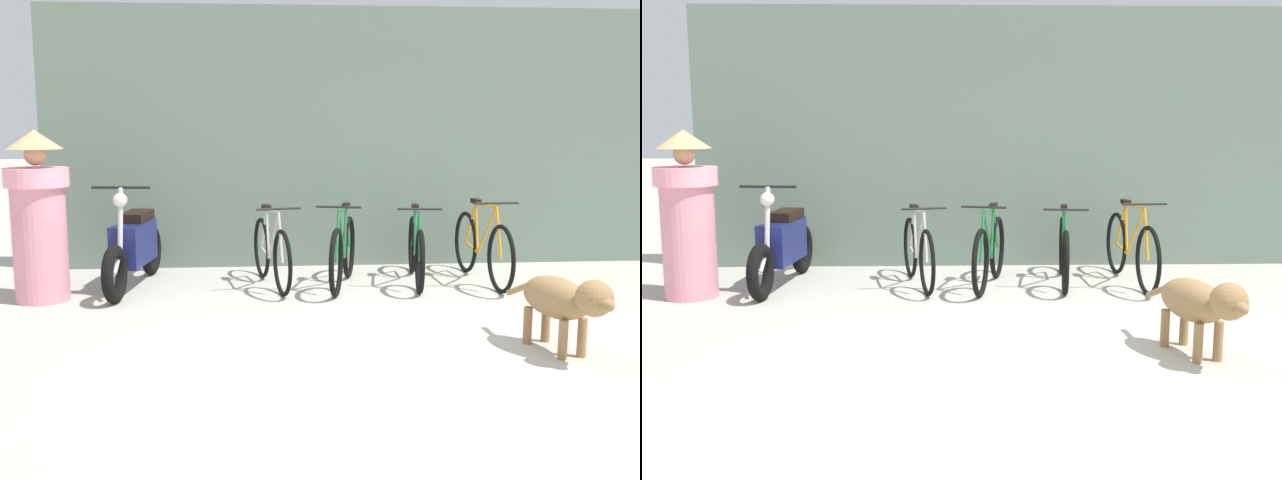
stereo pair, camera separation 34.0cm
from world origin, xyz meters
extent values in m
plane|color=#B7B2A5|center=(0.00, 0.00, 0.00)|extent=(60.00, 60.00, 0.00)
cube|color=slate|center=(0.00, 3.33, 1.53)|extent=(7.60, 0.20, 3.06)
torus|color=black|center=(-1.05, 1.67, 0.34)|extent=(0.19, 0.67, 0.67)
torus|color=black|center=(-1.25, 2.60, 0.34)|extent=(0.19, 0.67, 0.67)
cylinder|color=beige|center=(-1.13, 2.03, 0.56)|extent=(0.13, 0.47, 0.56)
cylinder|color=beige|center=(-1.19, 2.30, 0.54)|extent=(0.05, 0.13, 0.51)
cylinder|color=beige|center=(-1.14, 2.08, 0.81)|extent=(0.14, 0.54, 0.06)
cylinder|color=beige|center=(-1.22, 2.43, 0.31)|extent=(0.10, 0.36, 0.08)
cylinder|color=beige|center=(-1.23, 2.47, 0.56)|extent=(0.09, 0.29, 0.47)
cylinder|color=beige|center=(-1.07, 1.74, 0.58)|extent=(0.06, 0.17, 0.50)
cube|color=black|center=(-1.20, 2.35, 0.82)|extent=(0.11, 0.19, 0.05)
cylinder|color=black|center=(-1.08, 1.81, 0.87)|extent=(0.45, 0.12, 0.02)
torus|color=black|center=(-0.52, 1.60, 0.35)|extent=(0.22, 0.68, 0.69)
torus|color=black|center=(-0.28, 2.52, 0.35)|extent=(0.22, 0.68, 0.69)
cylinder|color=#1E7238|center=(-0.43, 1.95, 0.57)|extent=(0.15, 0.47, 0.57)
cylinder|color=#1E7238|center=(-0.36, 2.22, 0.55)|extent=(0.06, 0.13, 0.52)
cylinder|color=#1E7238|center=(-0.41, 2.00, 0.83)|extent=(0.16, 0.54, 0.06)
cylinder|color=#1E7238|center=(-0.33, 2.34, 0.32)|extent=(0.12, 0.36, 0.08)
cylinder|color=#1E7238|center=(-0.31, 2.39, 0.58)|extent=(0.10, 0.28, 0.48)
cylinder|color=#1E7238|center=(-0.50, 1.66, 0.60)|extent=(0.07, 0.17, 0.51)
cube|color=black|center=(-0.35, 2.26, 0.84)|extent=(0.11, 0.19, 0.05)
cylinder|color=black|center=(-0.48, 1.73, 0.89)|extent=(0.45, 0.14, 0.02)
torus|color=black|center=(0.34, 1.67, 0.33)|extent=(0.14, 0.66, 0.66)
torus|color=black|center=(0.49, 2.74, 0.33)|extent=(0.14, 0.66, 0.66)
cylinder|color=#1E7238|center=(0.40, 2.08, 0.54)|extent=(0.10, 0.53, 0.55)
cylinder|color=#1E7238|center=(0.44, 2.39, 0.53)|extent=(0.05, 0.14, 0.50)
cylinder|color=#1E7238|center=(0.41, 2.14, 0.79)|extent=(0.11, 0.62, 0.06)
cylinder|color=#1E7238|center=(0.46, 2.54, 0.30)|extent=(0.08, 0.41, 0.08)
cylinder|color=#1E7238|center=(0.47, 2.59, 0.55)|extent=(0.07, 0.32, 0.46)
cylinder|color=#1E7238|center=(0.35, 1.75, 0.57)|extent=(0.05, 0.19, 0.49)
cube|color=black|center=(0.45, 2.44, 0.80)|extent=(0.09, 0.19, 0.05)
cylinder|color=black|center=(0.37, 1.83, 0.85)|extent=(0.46, 0.08, 0.02)
torus|color=black|center=(1.17, 1.62, 0.35)|extent=(0.08, 0.71, 0.71)
torus|color=black|center=(1.11, 2.72, 0.35)|extent=(0.08, 0.71, 0.71)
cylinder|color=orange|center=(1.15, 2.05, 0.58)|extent=(0.06, 0.54, 0.58)
cylinder|color=orange|center=(1.13, 2.36, 0.57)|extent=(0.04, 0.14, 0.54)
cylinder|color=orange|center=(1.14, 2.10, 0.85)|extent=(0.06, 0.63, 0.06)
cylinder|color=orange|center=(1.12, 2.51, 0.33)|extent=(0.05, 0.42, 0.08)
cylinder|color=orange|center=(1.12, 2.57, 0.59)|extent=(0.05, 0.33, 0.49)
cylinder|color=orange|center=(1.16, 1.70, 0.61)|extent=(0.04, 0.19, 0.52)
cube|color=black|center=(1.13, 2.42, 0.86)|extent=(0.08, 0.18, 0.05)
cylinder|color=black|center=(1.16, 1.78, 0.91)|extent=(0.46, 0.05, 0.02)
torus|color=black|center=(-2.67, 1.50, 0.29)|extent=(0.18, 0.58, 0.57)
torus|color=black|center=(-2.51, 2.86, 0.29)|extent=(0.18, 0.58, 0.57)
cube|color=navy|center=(-2.59, 2.18, 0.48)|extent=(0.38, 0.87, 0.43)
cube|color=black|center=(-2.57, 2.33, 0.74)|extent=(0.30, 0.57, 0.10)
cylinder|color=silver|center=(-2.64, 1.75, 0.79)|extent=(0.07, 0.16, 0.62)
cylinder|color=silver|center=(-2.66, 1.60, 0.38)|extent=(0.07, 0.24, 0.22)
cylinder|color=black|center=(-2.63, 1.81, 1.09)|extent=(0.58, 0.10, 0.03)
sphere|color=silver|center=(-2.64, 1.77, 0.97)|extent=(0.16, 0.16, 0.14)
ellipsoid|color=#997247|center=(0.96, -0.30, 0.41)|extent=(0.49, 0.75, 0.31)
cylinder|color=#997247|center=(1.11, -0.48, 0.15)|extent=(0.09, 0.09, 0.30)
cylinder|color=#997247|center=(0.94, -0.53, 0.15)|extent=(0.09, 0.09, 0.30)
cylinder|color=#997247|center=(0.99, -0.07, 0.15)|extent=(0.09, 0.09, 0.30)
cylinder|color=#997247|center=(0.82, -0.12, 0.15)|extent=(0.09, 0.09, 0.30)
sphere|color=#997247|center=(1.08, -0.70, 0.50)|extent=(0.33, 0.33, 0.27)
ellipsoid|color=#997247|center=(1.11, -0.81, 0.48)|extent=(0.14, 0.17, 0.10)
cylinder|color=#997247|center=(0.84, 0.15, 0.38)|extent=(0.13, 0.30, 0.17)
cylinder|color=pink|center=(-3.40, 1.68, 0.65)|extent=(0.69, 0.69, 1.30)
cylinder|color=#FFA0B2|center=(-3.40, 1.68, 1.21)|extent=(0.82, 0.82, 0.18)
sphere|color=tan|center=(-3.40, 1.68, 1.42)|extent=(0.28, 0.28, 0.21)
cone|color=tan|center=(-3.40, 1.68, 1.57)|extent=(0.70, 0.70, 0.18)
camera|label=1|loc=(-1.28, -5.68, 1.74)|focal=42.00mm
camera|label=2|loc=(-0.94, -5.70, 1.74)|focal=42.00mm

